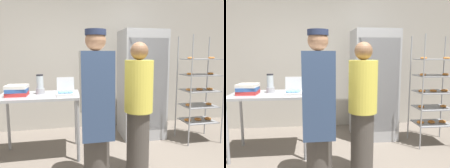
{
  "view_description": "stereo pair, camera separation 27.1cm",
  "coord_description": "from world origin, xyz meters",
  "views": [
    {
      "loc": [
        -0.58,
        -2.1,
        1.49
      ],
      "look_at": [
        0.01,
        0.69,
        1.1
      ],
      "focal_mm": 35.0,
      "sensor_mm": 36.0,
      "label": 1
    },
    {
      "loc": [
        -0.31,
        -2.14,
        1.49
      ],
      "look_at": [
        0.01,
        0.69,
        1.1
      ],
      "focal_mm": 35.0,
      "sensor_mm": 36.0,
      "label": 2
    }
  ],
  "objects": [
    {
      "name": "blender_pitcher",
      "position": [
        -0.96,
        1.19,
        1.04
      ],
      "size": [
        0.12,
        0.12,
        0.28
      ],
      "color": "#99999E",
      "rests_on": "prep_counter"
    },
    {
      "name": "back_wall",
      "position": [
        0.0,
        2.36,
        1.49
      ],
      "size": [
        6.4,
        0.12,
        2.97
      ],
      "primitive_type": "cube",
      "color": "#ADA89E",
      "rests_on": "ground_plane"
    },
    {
      "name": "donut_box",
      "position": [
        -0.6,
        0.92,
        0.96
      ],
      "size": [
        0.24,
        0.21,
        0.25
      ],
      "color": "white",
      "rests_on": "prep_counter"
    },
    {
      "name": "binder_stack",
      "position": [
        -1.26,
        1.09,
        0.99
      ],
      "size": [
        0.29,
        0.27,
        0.15
      ],
      "color": "#B72D2D",
      "rests_on": "prep_counter"
    },
    {
      "name": "baking_rack",
      "position": [
        1.63,
        1.19,
        0.87
      ],
      "size": [
        0.63,
        0.47,
        1.79
      ],
      "color": "#93969B",
      "rests_on": "ground_plane"
    },
    {
      "name": "person_customer",
      "position": [
        0.27,
        0.38,
        0.83
      ],
      "size": [
        0.35,
        0.35,
        1.63
      ],
      "color": "#47423D",
      "rests_on": "ground_plane"
    },
    {
      "name": "refrigerator",
      "position": [
        0.75,
        1.62,
        0.95
      ],
      "size": [
        0.75,
        0.7,
        1.9
      ],
      "color": "#9EA0A5",
      "rests_on": "ground_plane"
    },
    {
      "name": "prep_counter",
      "position": [
        -0.96,
        1.12,
        0.81
      ],
      "size": [
        1.12,
        0.7,
        0.91
      ],
      "color": "#9EA0A5",
      "rests_on": "ground_plane"
    },
    {
      "name": "person_baker",
      "position": [
        -0.26,
        0.3,
        0.91
      ],
      "size": [
        0.37,
        0.39,
        1.75
      ],
      "color": "#47423D",
      "rests_on": "ground_plane"
    }
  ]
}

